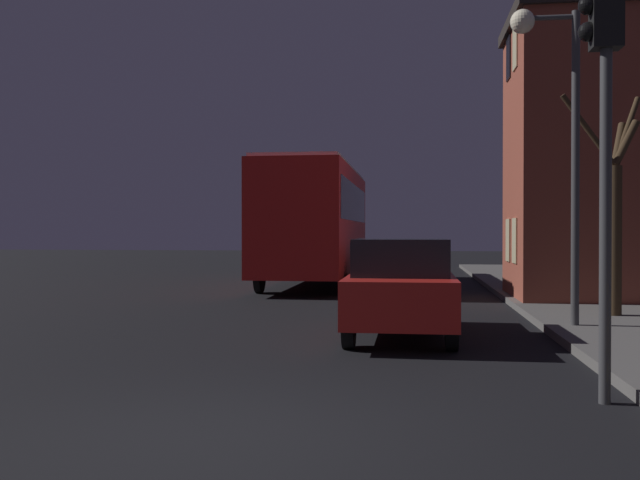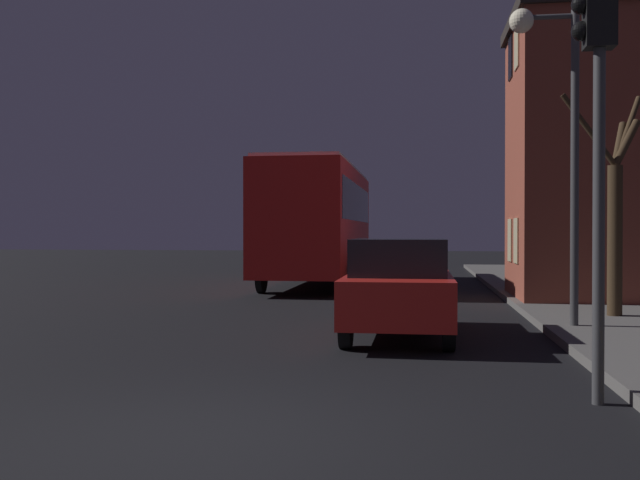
% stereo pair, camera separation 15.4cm
% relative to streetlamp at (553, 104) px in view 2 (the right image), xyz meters
% --- Properties ---
extents(ground_plane, '(120.00, 120.00, 0.00)m').
position_rel_streetlamp_xyz_m(ground_plane, '(-4.04, -6.91, -3.98)').
color(ground_plane, black).
extents(brick_building, '(3.69, 3.99, 7.02)m').
position_rel_streetlamp_xyz_m(brick_building, '(1.78, 5.61, -0.30)').
color(brick_building, brown).
rests_on(brick_building, sidewalk).
extents(streetlamp, '(1.18, 0.42, 5.49)m').
position_rel_streetlamp_xyz_m(streetlamp, '(0.00, 0.00, 0.00)').
color(streetlamp, '#38383A').
rests_on(streetlamp, sidewalk).
extents(traffic_light, '(0.43, 0.24, 4.52)m').
position_rel_streetlamp_xyz_m(traffic_light, '(-0.49, -5.21, -0.74)').
color(traffic_light, '#38383A').
rests_on(traffic_light, ground).
extents(bare_tree, '(1.78, 1.04, 4.35)m').
position_rel_streetlamp_xyz_m(bare_tree, '(1.48, 1.66, -1.75)').
color(bare_tree, '#382819').
rests_on(bare_tree, sidewalk).
extents(bus, '(2.58, 10.04, 3.86)m').
position_rel_streetlamp_xyz_m(bus, '(-5.58, 10.44, -1.69)').
color(bus, red).
rests_on(bus, ground).
extents(car_near_lane, '(1.70, 4.18, 1.64)m').
position_rel_streetlamp_xyz_m(car_near_lane, '(-2.60, -0.83, -3.12)').
color(car_near_lane, '#B21E19').
rests_on(car_near_lane, ground).
extents(car_mid_lane, '(1.86, 4.04, 1.40)m').
position_rel_streetlamp_xyz_m(car_mid_lane, '(-2.69, 8.24, -3.24)').
color(car_mid_lane, '#B7BABF').
rests_on(car_mid_lane, ground).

